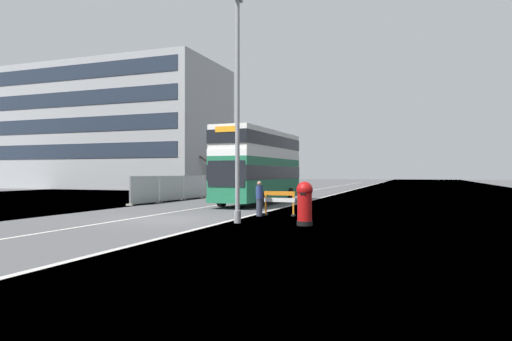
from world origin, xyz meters
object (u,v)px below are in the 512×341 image
double_decker_bus (259,165)px  roadworks_barrier (279,200)px  car_oncoming_near (271,183)px  red_pillar_postbox (305,201)px  car_receding_mid (284,182)px  pedestrian_at_kerb (259,199)px  lamppost_foreground (237,115)px

double_decker_bus → roadworks_barrier: size_ratio=6.72×
double_decker_bus → car_oncoming_near: (-4.38, 16.02, -1.52)m
red_pillar_postbox → car_oncoming_near: bearing=110.6°
red_pillar_postbox → car_receding_mid: car_receding_mid is taller
pedestrian_at_kerb → car_oncoming_near: bearing=106.7°
double_decker_bus → car_oncoming_near: bearing=105.3°
double_decker_bus → pedestrian_at_kerb: 8.61m
double_decker_bus → car_receding_mid: 24.43m
car_oncoming_near → car_receding_mid: size_ratio=1.01×
car_receding_mid → lamppost_foreground: bearing=-76.6°
roadworks_barrier → pedestrian_at_kerb: size_ratio=0.91×
car_oncoming_near → pedestrian_at_kerb: size_ratio=2.31×
red_pillar_postbox → car_oncoming_near: size_ratio=0.44×
lamppost_foreground → red_pillar_postbox: 4.48m
pedestrian_at_kerb → red_pillar_postbox: bearing=-45.3°
car_oncoming_near → car_receding_mid: car_oncoming_near is taller
double_decker_bus → lamppost_foreground: size_ratio=1.10×
lamppost_foreground → car_receding_mid: 35.97m
car_oncoming_near → car_receding_mid: bearing=96.7°
red_pillar_postbox → roadworks_barrier: red_pillar_postbox is taller
lamppost_foreground → roadworks_barrier: 5.27m
car_receding_mid → double_decker_bus: bearing=-77.4°
roadworks_barrier → car_oncoming_near: 24.73m
roadworks_barrier → red_pillar_postbox: bearing=-59.3°
red_pillar_postbox → car_receding_mid: bearing=107.7°
lamppost_foreground → double_decker_bus: bearing=105.1°
red_pillar_postbox → roadworks_barrier: size_ratio=1.12×
car_oncoming_near → red_pillar_postbox: bearing=-69.4°
red_pillar_postbox → lamppost_foreground: bearing=-177.6°
roadworks_barrier → double_decker_bus: bearing=116.4°
double_decker_bus → car_receding_mid: (-5.30, 23.79, -1.57)m
red_pillar_postbox → car_receding_mid: 36.43m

